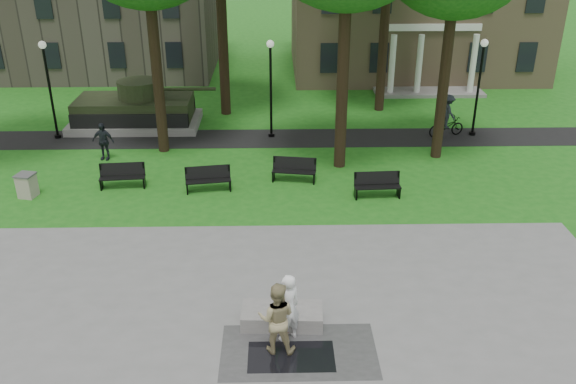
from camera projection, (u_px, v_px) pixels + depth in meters
The scene contains 20 objects.
ground at pixel (254, 272), 19.03m from camera, with size 120.00×120.00×0.00m, color #1B6117.
footpath at pixel (261, 138), 29.87m from camera, with size 44.00×2.60×0.01m, color black.
building_right at pixel (413, 4), 40.85m from camera, with size 17.00×12.00×8.60m.
building_left at pixel (102, 15), 41.22m from camera, with size 15.00×10.00×7.20m, color #4C443D.
lamp_left at pixel (49, 82), 28.76m from camera, with size 0.36×0.36×4.73m.
lamp_mid at pixel (271, 81), 28.96m from camera, with size 0.36×0.36×4.73m.
lamp_right at pixel (479, 80), 29.15m from camera, with size 0.36×0.36×4.73m.
tank_monument at pixel (136, 110), 31.19m from camera, with size 7.45×3.40×2.40m.
puddle at pixel (291, 357), 15.45m from camera, with size 2.20×1.20×0.00m, color black.
concrete_block at pixel (282, 316), 16.60m from camera, with size 2.20×1.00×0.45m, color gray.
skateboard at pixel (287, 331), 16.32m from camera, with size 0.78×0.20×0.07m, color brown.
skateboarder at pixel (287, 308), 15.69m from camera, with size 0.72×0.47×1.97m, color white.
friend_watching at pixel (277, 318), 15.28m from camera, with size 0.97×0.75×1.99m, color tan.
pedestrian_walker at pixel (103, 141), 27.11m from camera, with size 1.00×0.42×1.71m, color black.
cyclist at pixel (447, 119), 29.83m from camera, with size 2.00×1.20×2.10m.
park_bench_0 at pixel (123, 175), 24.55m from camera, with size 1.83×0.68×1.00m.
park_bench_1 at pixel (208, 178), 24.26m from camera, with size 1.85×0.78×1.00m.
park_bench_2 at pixel (294, 169), 25.10m from camera, with size 1.85×0.80×1.00m.
park_bench_3 at pixel (377, 184), 23.74m from camera, with size 1.82×0.62×1.00m.
trash_bin at pixel (27, 185), 23.75m from camera, with size 0.79×0.79×0.96m.
Camera 1 is at (0.72, -16.14, 10.42)m, focal length 38.00 mm.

